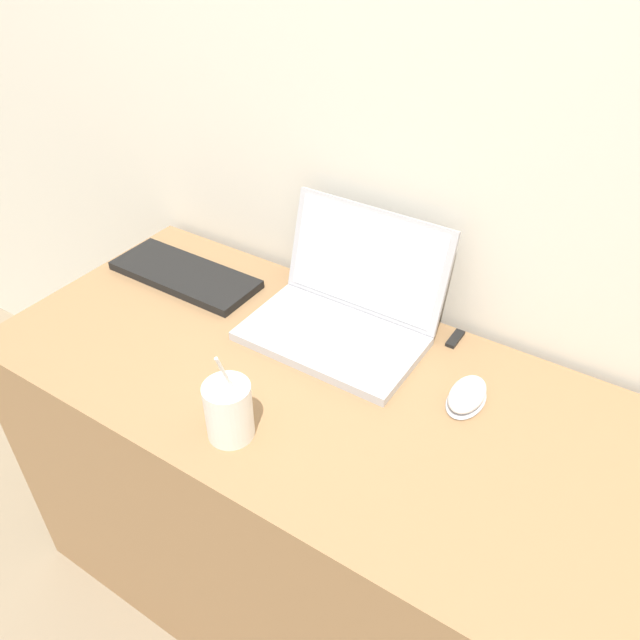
% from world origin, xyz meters
% --- Properties ---
extents(wall_back, '(7.00, 0.04, 2.50)m').
position_xyz_m(wall_back, '(0.00, 0.65, 1.25)').
color(wall_back, silver).
rests_on(wall_back, ground_plane).
extents(desk, '(1.35, 0.61, 0.76)m').
position_xyz_m(desk, '(0.00, 0.31, 0.38)').
color(desk, '#936D47').
rests_on(desk, ground_plane).
extents(laptop, '(0.37, 0.29, 0.24)m').
position_xyz_m(laptop, '(-0.03, 0.48, 0.81)').
color(laptop, '#ADADB2').
rests_on(laptop, desk).
extents(drink_cup, '(0.08, 0.08, 0.20)m').
position_xyz_m(drink_cup, '(-0.05, 0.11, 0.81)').
color(drink_cup, silver).
rests_on(drink_cup, desk).
extents(computer_mouse, '(0.07, 0.11, 0.04)m').
position_xyz_m(computer_mouse, '(0.27, 0.41, 0.77)').
color(computer_mouse, '#B2B2B7').
rests_on(computer_mouse, desk).
extents(external_keyboard, '(0.37, 0.14, 0.02)m').
position_xyz_m(external_keyboard, '(-0.46, 0.44, 0.77)').
color(external_keyboard, black).
rests_on(external_keyboard, desk).
extents(usb_stick, '(0.02, 0.06, 0.01)m').
position_xyz_m(usb_stick, '(0.18, 0.57, 0.76)').
color(usb_stick, black).
rests_on(usb_stick, desk).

